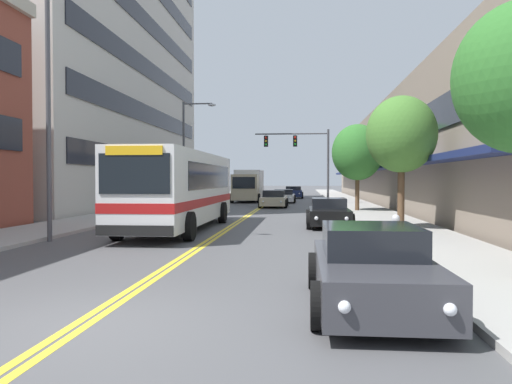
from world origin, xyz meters
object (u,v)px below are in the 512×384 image
Objects in this scene: car_black_parked_right_mid at (329,213)px; traffic_signal_mast at (302,151)px; street_lamp_left_near at (59,93)px; street_tree_right_far at (357,152)px; car_navy_moving_second at (293,192)px; car_white_moving_lead at (284,196)px; box_truck at (248,185)px; city_bus at (181,187)px; street_lamp_left_far at (188,145)px; street_tree_right_mid at (401,135)px; car_beige_parked_left_mid at (182,202)px; car_champagne_moving_third at (274,199)px; fire_hydrant at (396,229)px; car_dark_grey_parked_right_foreground at (372,269)px.

traffic_signal_mast reaches higher than car_black_parked_right_mid.
traffic_signal_mast is at bearing 72.59° from street_lamp_left_near.
car_navy_moving_second is at bearing 100.81° from street_tree_right_far.
traffic_signal_mast is (-1.20, 19.41, 3.84)m from car_black_parked_right_mid.
car_white_moving_lead is 3.73m from box_truck.
city_bus is 1.51× the size of street_lamp_left_far.
street_tree_right_mid is at bearing -70.79° from box_truck.
box_truck is at bearing 90.04° from city_bus.
city_bus is 9.21m from street_tree_right_mid.
traffic_signal_mast reaches higher than city_bus.
car_champagne_moving_third is at bearing 50.69° from car_beige_parked_left_mid.
street_tree_right_far is (11.53, -2.74, -0.76)m from street_lamp_left_far.
street_tree_right_mid is (2.77, -1.74, 3.27)m from car_black_parked_right_mid.
car_beige_parked_left_mid is at bearing -82.75° from street_lamp_left_far.
box_truck is at bearing 104.36° from fire_hydrant.
car_champagne_moving_third is at bearing -71.87° from box_truck.
car_white_moving_lead is 5.38m from traffic_signal_mast.
city_bus is 14.93m from street_lamp_left_far.
street_lamp_left_far reaches higher than street_tree_right_far.
car_dark_grey_parked_right_foreground is 36.69m from car_white_moving_lead.
car_beige_parked_left_mid is 1.00× the size of car_champagne_moving_third.
fire_hydrant is (7.89, -30.81, -0.95)m from box_truck.
street_lamp_left_far is at bearing 97.25° from car_beige_parked_left_mid.
car_black_parked_right_mid is 0.95× the size of car_champagne_moving_third.
car_beige_parked_left_mid is 11.53m from street_tree_right_far.
street_lamp_left_near reaches higher than car_dark_grey_parked_right_foreground.
fire_hydrant is (4.98, -21.94, -0.02)m from car_champagne_moving_third.
street_tree_right_far is (3.49, -9.45, -0.65)m from traffic_signal_mast.
city_bus is 2.58× the size of car_champagne_moving_third.
fire_hydrant is at bearing -60.73° from street_lamp_left_far.
car_white_moving_lead is 0.61× the size of street_lamp_left_far.
car_black_parked_right_mid is 0.51× the size of street_lamp_left_near.
car_beige_parked_left_mid is at bearing -99.16° from box_truck.
car_beige_parked_left_mid is 8.52m from car_champagne_moving_third.
street_tree_right_far reaches higher than city_bus.
street_lamp_left_far is at bearing 129.75° from street_tree_right_mid.
traffic_signal_mast is (7.52, 10.81, 3.79)m from car_beige_parked_left_mid.
street_tree_right_far is (5.61, -5.23, 3.20)m from car_champagne_moving_third.
city_bus is 14.53m from street_tree_right_far.
city_bus is at bearing -165.11° from car_black_parked_right_mid.
car_dark_grey_parked_right_foreground reaches higher than car_champagne_moving_third.
car_dark_grey_parked_right_foreground reaches higher than car_navy_moving_second.
car_navy_moving_second is (0.67, 10.78, 0.07)m from car_white_moving_lead.
street_lamp_left_far is (-3.03, 14.35, 2.76)m from city_bus.
street_tree_right_far is at bearing -79.19° from car_navy_moving_second.
car_beige_parked_left_mid is 25.76m from car_navy_moving_second.
car_dark_grey_parked_right_foreground is 4.92× the size of fire_hydrant.
traffic_signal_mast is 0.82× the size of street_lamp_left_far.
city_bus is 2.77× the size of car_navy_moving_second.
street_lamp_left_far reaches higher than street_tree_right_mid.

